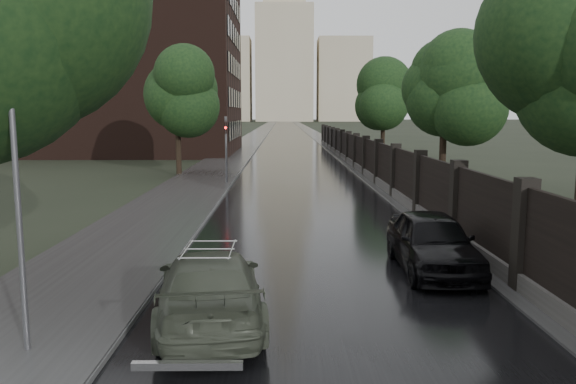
% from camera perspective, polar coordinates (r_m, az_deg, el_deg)
% --- Properties ---
extents(road, '(8.00, 420.00, 0.02)m').
position_cam_1_polar(road, '(197.75, -0.27, 6.77)').
color(road, black).
rests_on(road, ground).
extents(sidewalk_left, '(4.00, 420.00, 0.16)m').
position_cam_1_polar(sidewalk_left, '(197.81, -2.02, 6.78)').
color(sidewalk_left, '#2D2D2D').
rests_on(sidewalk_left, ground).
extents(verge_right, '(3.00, 420.00, 0.08)m').
position_cam_1_polar(verge_right, '(197.86, 1.34, 6.77)').
color(verge_right, '#2D2D2D').
rests_on(verge_right, ground).
extents(fence_right, '(0.45, 75.72, 2.70)m').
position_cam_1_polar(fence_right, '(40.24, 7.48, 3.41)').
color(fence_right, '#383533').
rests_on(fence_right, ground).
extents(tree_left_far, '(4.25, 4.25, 7.39)m').
position_cam_1_polar(tree_left_far, '(38.36, -11.20, 9.44)').
color(tree_left_far, black).
rests_on(tree_left_far, ground).
extents(tree_right_b, '(4.08, 4.08, 7.01)m').
position_cam_1_polar(tree_right_b, '(30.91, 15.63, 9.14)').
color(tree_right_b, black).
rests_on(tree_right_b, ground).
extents(tree_right_c, '(4.08, 4.08, 7.01)m').
position_cam_1_polar(tree_right_c, '(48.47, 9.67, 8.79)').
color(tree_right_c, black).
rests_on(tree_right_c, ground).
extents(lamp_post, '(0.25, 0.12, 5.11)m').
position_cam_1_polar(lamp_post, '(10.31, -25.74, -1.13)').
color(lamp_post, '#59595E').
rests_on(lamp_post, ground).
extents(traffic_light, '(0.16, 0.32, 4.00)m').
position_cam_1_polar(traffic_light, '(32.91, -6.31, 4.85)').
color(traffic_light, '#59595E').
rests_on(traffic_light, ground).
extents(brick_building, '(24.00, 18.00, 20.00)m').
position_cam_1_polar(brick_building, '(62.35, -16.81, 13.01)').
color(brick_building, black).
rests_on(brick_building, ground).
extents(stalinist_tower, '(92.00, 30.00, 159.00)m').
position_cam_1_polar(stalinist_tower, '(309.61, -0.38, 14.32)').
color(stalinist_tower, tan).
rests_on(stalinist_tower, ground).
extents(volga_sedan, '(2.69, 5.23, 1.45)m').
position_cam_1_polar(volga_sedan, '(11.46, -7.94, -9.54)').
color(volga_sedan, '#444A3B').
rests_on(volga_sedan, ground).
extents(car_right_near, '(1.90, 4.67, 1.59)m').
position_cam_1_polar(car_right_near, '(15.39, 14.44, -4.92)').
color(car_right_near, black).
rests_on(car_right_near, ground).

